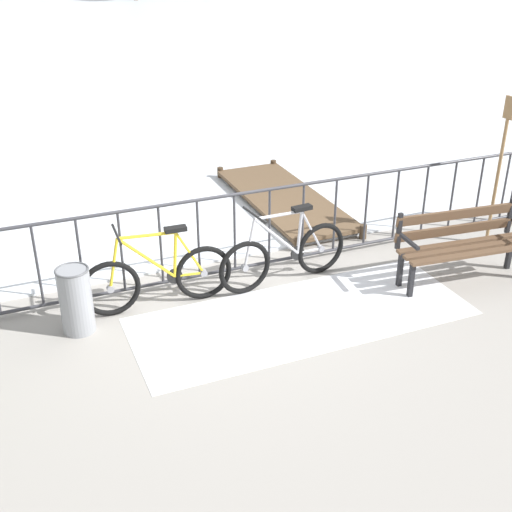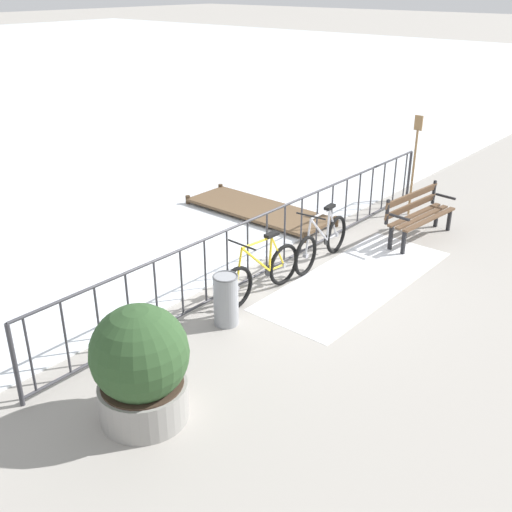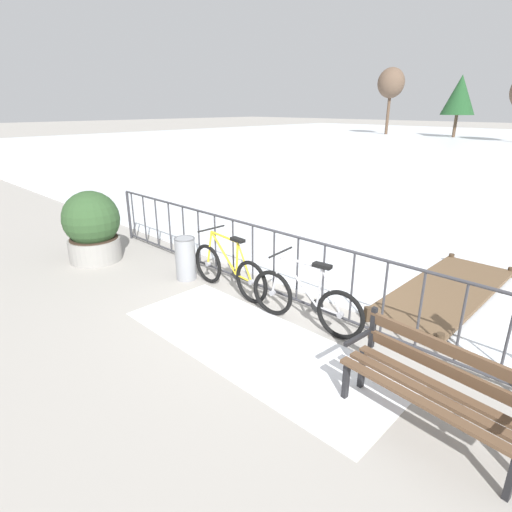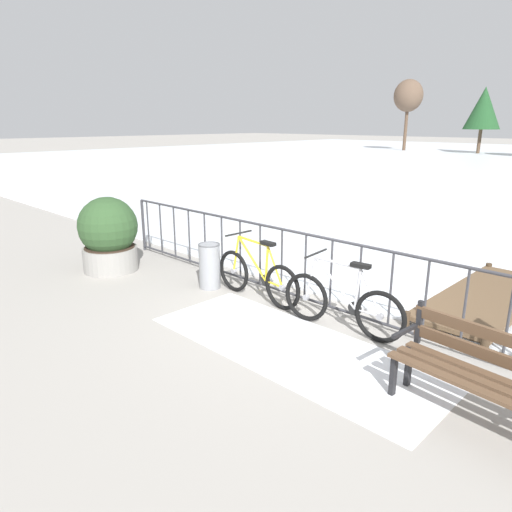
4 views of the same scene
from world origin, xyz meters
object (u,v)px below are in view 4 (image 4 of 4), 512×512
Objects in this scene: trash_bin at (210,265)px; bicycle_near_railing at (257,276)px; planter_with_shrub at (109,235)px; park_bench at (487,370)px; bicycle_second at (342,304)px.

bicycle_near_railing is at bearing 9.16° from trash_bin.
planter_with_shrub is at bearing -161.88° from trash_bin.
bicycle_near_railing is at bearing 168.18° from park_bench.
bicycle_near_railing is 3.59m from park_bench.
bicycle_second is 1.04× the size of park_bench.
trash_bin is (-4.43, 0.59, -0.14)m from park_bench.
park_bench is 2.24× the size of trash_bin.
bicycle_second is 4.51m from planter_with_shrub.
bicycle_near_railing is 1.00× the size of bicycle_second.
planter_with_shrub reaches higher than trash_bin.
trash_bin is at bearing 172.45° from park_bench.
bicycle_second reaches higher than trash_bin.
park_bench is 4.47m from trash_bin.
planter_with_shrub reaches higher than bicycle_near_railing.
planter_with_shrub is 2.11m from trash_bin.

